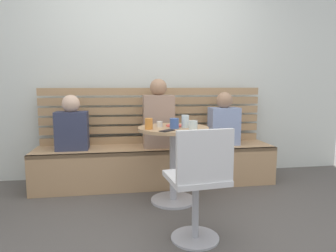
{
  "coord_description": "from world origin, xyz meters",
  "views": [
    {
      "loc": [
        -0.41,
        -2.17,
        1.14
      ],
      "look_at": [
        0.05,
        0.66,
        0.75
      ],
      "focal_mm": 32.23,
      "sensor_mm": 36.0,
      "label": 1
    }
  ],
  "objects_px": {
    "plate_small": "(175,126)",
    "cup_tumbler_orange": "(149,124)",
    "cup_mug_blue": "(174,123)",
    "cup_espresso_small": "(160,124)",
    "phone_on_table": "(167,131)",
    "person_child_middle": "(72,126)",
    "cup_glass_tall": "(185,121)",
    "cafe_table": "(173,150)",
    "white_chair": "(199,181)",
    "person_adult": "(158,117)",
    "person_child_left": "(224,122)",
    "cup_glass_short": "(193,125)",
    "booth_bench": "(156,165)"
  },
  "relations": [
    {
      "from": "cafe_table",
      "to": "person_adult",
      "type": "bearing_deg",
      "value": 97.84
    },
    {
      "from": "white_chair",
      "to": "person_adult",
      "type": "bearing_deg",
      "value": 94.79
    },
    {
      "from": "person_child_left",
      "to": "plate_small",
      "type": "bearing_deg",
      "value": -144.0
    },
    {
      "from": "person_child_left",
      "to": "phone_on_table",
      "type": "xyz_separation_m",
      "value": [
        -0.8,
        -0.8,
        0.03
      ]
    },
    {
      "from": "cup_glass_tall",
      "to": "white_chair",
      "type": "bearing_deg",
      "value": -94.88
    },
    {
      "from": "cup_mug_blue",
      "to": "cup_glass_short",
      "type": "xyz_separation_m",
      "value": [
        0.16,
        -0.08,
        -0.01
      ]
    },
    {
      "from": "person_child_middle",
      "to": "person_adult",
      "type": "bearing_deg",
      "value": -0.67
    },
    {
      "from": "person_adult",
      "to": "person_child_left",
      "type": "relative_size",
      "value": 1.24
    },
    {
      "from": "cup_espresso_small",
      "to": "booth_bench",
      "type": "bearing_deg",
      "value": 86.68
    },
    {
      "from": "person_child_left",
      "to": "cup_mug_blue",
      "type": "height_order",
      "value": "person_child_left"
    },
    {
      "from": "cafe_table",
      "to": "person_child_left",
      "type": "distance_m",
      "value": 0.92
    },
    {
      "from": "person_adult",
      "to": "phone_on_table",
      "type": "bearing_deg",
      "value": -91.58
    },
    {
      "from": "cup_glass_tall",
      "to": "phone_on_table",
      "type": "distance_m",
      "value": 0.28
    },
    {
      "from": "plate_small",
      "to": "cup_tumbler_orange",
      "type": "bearing_deg",
      "value": -148.99
    },
    {
      "from": "booth_bench",
      "to": "white_chair",
      "type": "height_order",
      "value": "white_chair"
    },
    {
      "from": "cup_glass_short",
      "to": "phone_on_table",
      "type": "relative_size",
      "value": 0.57
    },
    {
      "from": "cup_tumbler_orange",
      "to": "plate_small",
      "type": "relative_size",
      "value": 0.59
    },
    {
      "from": "white_chair",
      "to": "cup_tumbler_orange",
      "type": "distance_m",
      "value": 0.84
    },
    {
      "from": "cup_glass_tall",
      "to": "phone_on_table",
      "type": "height_order",
      "value": "cup_glass_tall"
    },
    {
      "from": "person_child_middle",
      "to": "plate_small",
      "type": "xyz_separation_m",
      "value": [
        1.05,
        -0.48,
        0.05
      ]
    },
    {
      "from": "cafe_table",
      "to": "cup_tumbler_orange",
      "type": "bearing_deg",
      "value": -158.81
    },
    {
      "from": "person_adult",
      "to": "cup_tumbler_orange",
      "type": "xyz_separation_m",
      "value": [
        -0.17,
        -0.63,
        0.0
      ]
    },
    {
      "from": "cup_glass_tall",
      "to": "cup_glass_short",
      "type": "bearing_deg",
      "value": -68.24
    },
    {
      "from": "plate_small",
      "to": "cafe_table",
      "type": "bearing_deg",
      "value": -111.06
    },
    {
      "from": "person_adult",
      "to": "plate_small",
      "type": "height_order",
      "value": "person_adult"
    },
    {
      "from": "cup_mug_blue",
      "to": "phone_on_table",
      "type": "height_order",
      "value": "cup_mug_blue"
    },
    {
      "from": "plate_small",
      "to": "phone_on_table",
      "type": "height_order",
      "value": "plate_small"
    },
    {
      "from": "booth_bench",
      "to": "cup_mug_blue",
      "type": "distance_m",
      "value": 0.86
    },
    {
      "from": "cafe_table",
      "to": "person_child_left",
      "type": "bearing_deg",
      "value": 38.51
    },
    {
      "from": "cup_mug_blue",
      "to": "person_child_middle",
      "type": "bearing_deg",
      "value": 147.85
    },
    {
      "from": "white_chair",
      "to": "cup_espresso_small",
      "type": "xyz_separation_m",
      "value": [
        -0.17,
        0.83,
        0.3
      ]
    },
    {
      "from": "person_child_left",
      "to": "person_child_middle",
      "type": "relative_size",
      "value": 1.04
    },
    {
      "from": "white_chair",
      "to": "person_adult",
      "type": "xyz_separation_m",
      "value": [
        -0.11,
        1.35,
        0.32
      ]
    },
    {
      "from": "cup_mug_blue",
      "to": "cup_espresso_small",
      "type": "bearing_deg",
      "value": 138.28
    },
    {
      "from": "cafe_table",
      "to": "phone_on_table",
      "type": "xyz_separation_m",
      "value": [
        -0.1,
        -0.23,
        0.23
      ]
    },
    {
      "from": "booth_bench",
      "to": "cup_tumbler_orange",
      "type": "distance_m",
      "value": 0.88
    },
    {
      "from": "plate_small",
      "to": "phone_on_table",
      "type": "bearing_deg",
      "value": -111.96
    },
    {
      "from": "person_child_left",
      "to": "person_adult",
      "type": "bearing_deg",
      "value": -178.24
    },
    {
      "from": "phone_on_table",
      "to": "white_chair",
      "type": "bearing_deg",
      "value": 149.59
    },
    {
      "from": "booth_bench",
      "to": "cup_tumbler_orange",
      "type": "height_order",
      "value": "cup_tumbler_orange"
    },
    {
      "from": "person_child_middle",
      "to": "cup_mug_blue",
      "type": "bearing_deg",
      "value": -32.15
    },
    {
      "from": "person_child_left",
      "to": "cup_espresso_small",
      "type": "xyz_separation_m",
      "value": [
        -0.84,
        -0.54,
        0.06
      ]
    },
    {
      "from": "cup_glass_tall",
      "to": "phone_on_table",
      "type": "bearing_deg",
      "value": -137.52
    },
    {
      "from": "cup_espresso_small",
      "to": "phone_on_table",
      "type": "distance_m",
      "value": 0.26
    },
    {
      "from": "cup_glass_short",
      "to": "cup_glass_tall",
      "type": "distance_m",
      "value": 0.13
    },
    {
      "from": "person_adult",
      "to": "cup_espresso_small",
      "type": "relative_size",
      "value": 13.76
    },
    {
      "from": "person_child_left",
      "to": "cup_glass_short",
      "type": "distance_m",
      "value": 0.92
    },
    {
      "from": "cup_espresso_small",
      "to": "person_adult",
      "type": "bearing_deg",
      "value": 83.9
    },
    {
      "from": "person_child_middle",
      "to": "cup_glass_tall",
      "type": "height_order",
      "value": "person_child_middle"
    },
    {
      "from": "cup_mug_blue",
      "to": "phone_on_table",
      "type": "relative_size",
      "value": 0.68
    }
  ]
}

